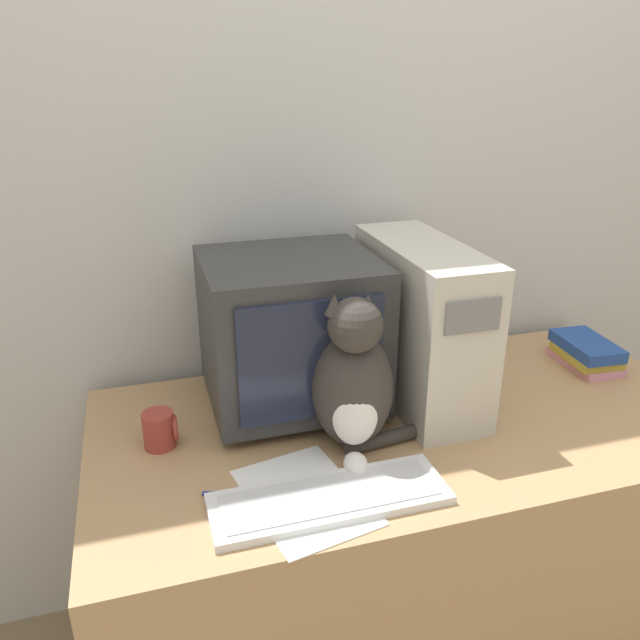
{
  "coord_description": "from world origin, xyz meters",
  "views": [
    {
      "loc": [
        -0.6,
        -0.83,
        1.56
      ],
      "look_at": [
        -0.22,
        0.43,
        1.03
      ],
      "focal_mm": 35.0,
      "sensor_mm": 36.0,
      "label": 1
    }
  ],
  "objects_px": {
    "computer_tower": "(420,323)",
    "cat": "(354,383)",
    "book_stack": "(586,353)",
    "mug": "(160,430)",
    "crt_monitor": "(291,331)",
    "pen": "(239,493)",
    "keyboard": "(330,498)"
  },
  "relations": [
    {
      "from": "crt_monitor",
      "to": "book_stack",
      "type": "bearing_deg",
      "value": -2.42
    },
    {
      "from": "cat",
      "to": "pen",
      "type": "distance_m",
      "value": 0.34
    },
    {
      "from": "crt_monitor",
      "to": "computer_tower",
      "type": "xyz_separation_m",
      "value": [
        0.32,
        -0.05,
        0.0
      ]
    },
    {
      "from": "pen",
      "to": "mug",
      "type": "xyz_separation_m",
      "value": [
        -0.14,
        0.22,
        0.04
      ]
    },
    {
      "from": "cat",
      "to": "pen",
      "type": "xyz_separation_m",
      "value": [
        -0.28,
        -0.11,
        -0.15
      ]
    },
    {
      "from": "keyboard",
      "to": "pen",
      "type": "bearing_deg",
      "value": 155.88
    },
    {
      "from": "cat",
      "to": "book_stack",
      "type": "height_order",
      "value": "cat"
    },
    {
      "from": "keyboard",
      "to": "cat",
      "type": "xyz_separation_m",
      "value": [
        0.11,
        0.19,
        0.14
      ]
    },
    {
      "from": "computer_tower",
      "to": "keyboard",
      "type": "height_order",
      "value": "computer_tower"
    },
    {
      "from": "cat",
      "to": "pen",
      "type": "height_order",
      "value": "cat"
    },
    {
      "from": "mug",
      "to": "book_stack",
      "type": "bearing_deg",
      "value": 3.29
    },
    {
      "from": "crt_monitor",
      "to": "mug",
      "type": "relative_size",
      "value": 4.8
    },
    {
      "from": "crt_monitor",
      "to": "computer_tower",
      "type": "relative_size",
      "value": 0.84
    },
    {
      "from": "computer_tower",
      "to": "book_stack",
      "type": "distance_m",
      "value": 0.56
    },
    {
      "from": "book_stack",
      "to": "pen",
      "type": "bearing_deg",
      "value": -164.46
    },
    {
      "from": "computer_tower",
      "to": "cat",
      "type": "xyz_separation_m",
      "value": [
        -0.24,
        -0.17,
        -0.05
      ]
    },
    {
      "from": "cat",
      "to": "book_stack",
      "type": "distance_m",
      "value": 0.8
    },
    {
      "from": "book_stack",
      "to": "pen",
      "type": "xyz_separation_m",
      "value": [
        -1.05,
        -0.29,
        -0.04
      ]
    },
    {
      "from": "computer_tower",
      "to": "book_stack",
      "type": "height_order",
      "value": "computer_tower"
    },
    {
      "from": "mug",
      "to": "cat",
      "type": "bearing_deg",
      "value": -15.14
    },
    {
      "from": "computer_tower",
      "to": "cat",
      "type": "bearing_deg",
      "value": -144.61
    },
    {
      "from": "keyboard",
      "to": "cat",
      "type": "distance_m",
      "value": 0.26
    },
    {
      "from": "keyboard",
      "to": "book_stack",
      "type": "xyz_separation_m",
      "value": [
        0.88,
        0.37,
        0.03
      ]
    },
    {
      "from": "computer_tower",
      "to": "keyboard",
      "type": "bearing_deg",
      "value": -134.57
    },
    {
      "from": "computer_tower",
      "to": "keyboard",
      "type": "xyz_separation_m",
      "value": [
        -0.35,
        -0.35,
        -0.19
      ]
    },
    {
      "from": "keyboard",
      "to": "mug",
      "type": "relative_size",
      "value": 5.56
    },
    {
      "from": "keyboard",
      "to": "pen",
      "type": "relative_size",
      "value": 3.33
    },
    {
      "from": "crt_monitor",
      "to": "keyboard",
      "type": "height_order",
      "value": "crt_monitor"
    },
    {
      "from": "crt_monitor",
      "to": "cat",
      "type": "relative_size",
      "value": 1.1
    },
    {
      "from": "cat",
      "to": "keyboard",
      "type": "bearing_deg",
      "value": -106.0
    },
    {
      "from": "cat",
      "to": "mug",
      "type": "bearing_deg",
      "value": -179.94
    },
    {
      "from": "cat",
      "to": "book_stack",
      "type": "xyz_separation_m",
      "value": [
        0.77,
        0.18,
        -0.11
      ]
    }
  ]
}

